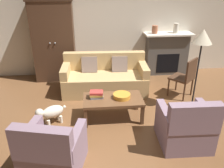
% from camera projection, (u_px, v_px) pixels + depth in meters
% --- Properties ---
extents(ground_plane, '(9.60, 9.60, 0.00)m').
position_uv_depth(ground_plane, '(120.00, 122.00, 4.39)').
color(ground_plane, brown).
extents(back_wall, '(7.20, 0.10, 2.80)m').
position_uv_depth(back_wall, '(109.00, 21.00, 6.10)').
color(back_wall, silver).
rests_on(back_wall, ground).
extents(fireplace, '(1.26, 0.48, 1.12)m').
position_uv_depth(fireplace, '(166.00, 53.00, 6.36)').
color(fireplace, '#4C4947').
rests_on(fireplace, ground).
extents(armoire, '(1.06, 0.57, 2.02)m').
position_uv_depth(armoire, '(54.00, 41.00, 5.84)').
color(armoire, '#472D1E').
rests_on(armoire, ground).
extents(couch, '(1.95, 0.93, 0.86)m').
position_uv_depth(couch, '(105.00, 78.00, 5.45)').
color(couch, tan).
rests_on(couch, ground).
extents(coffee_table, '(1.10, 0.60, 0.42)m').
position_uv_depth(coffee_table, '(113.00, 101.00, 4.37)').
color(coffee_table, brown).
rests_on(coffee_table, ground).
extents(fruit_bowl, '(0.32, 0.32, 0.08)m').
position_uv_depth(fruit_bowl, '(122.00, 96.00, 4.35)').
color(fruit_bowl, orange).
rests_on(fruit_bowl, coffee_table).
extents(book_stack, '(0.25, 0.19, 0.13)m').
position_uv_depth(book_stack, '(96.00, 95.00, 4.34)').
color(book_stack, gray).
rests_on(book_stack, coffee_table).
extents(mantel_vase_terracotta, '(0.15, 0.15, 0.20)m').
position_uv_depth(mantel_vase_terracotta, '(155.00, 30.00, 6.04)').
color(mantel_vase_terracotta, '#A86042').
rests_on(mantel_vase_terracotta, fireplace).
extents(mantel_vase_cream, '(0.14, 0.14, 0.25)m').
position_uv_depth(mantel_vase_cream, '(176.00, 28.00, 6.08)').
color(mantel_vase_cream, beige).
rests_on(mantel_vase_cream, fireplace).
extents(armchair_near_left, '(0.92, 0.93, 0.88)m').
position_uv_depth(armchair_near_left, '(52.00, 152.00, 3.18)').
color(armchair_near_left, gray).
rests_on(armchair_near_left, ground).
extents(armchair_near_right, '(0.80, 0.79, 0.88)m').
position_uv_depth(armchair_near_right, '(185.00, 127.00, 3.69)').
color(armchair_near_right, gray).
rests_on(armchair_near_right, ground).
extents(side_chair_wooden, '(0.62, 0.62, 0.90)m').
position_uv_depth(side_chair_wooden, '(186.00, 76.00, 5.09)').
color(side_chair_wooden, '#472D1E').
rests_on(side_chair_wooden, ground).
extents(floor_lamp, '(0.36, 0.36, 1.62)m').
position_uv_depth(floor_lamp, '(202.00, 41.00, 4.27)').
color(floor_lamp, black).
rests_on(floor_lamp, ground).
extents(dog, '(0.51, 0.38, 0.39)m').
position_uv_depth(dog, '(51.00, 112.00, 4.23)').
color(dog, beige).
rests_on(dog, ground).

